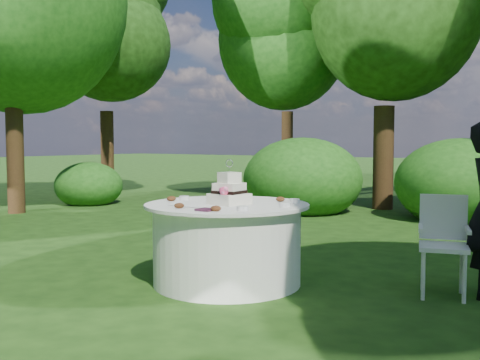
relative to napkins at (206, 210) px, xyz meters
The scene contains 8 objects.
ground 0.97m from the napkins, 107.19° to the left, with size 80.00×80.00×0.00m, color #18360E.
napkins is the anchor object (origin of this frame).
feather_plume 0.33m from the napkins, 157.80° to the left, with size 0.48×0.07×0.01m, color white.
table 0.69m from the napkins, 107.19° to the left, with size 1.56×1.56×0.77m.
cake 0.54m from the napkins, 103.06° to the left, with size 0.36×0.36×0.42m.
chair 2.11m from the napkins, 38.45° to the left, with size 0.51×0.50×0.88m.
votives 0.67m from the napkins, 93.40° to the left, with size 1.24×0.91×0.04m.
petal_cups 0.41m from the napkins, 119.19° to the left, with size 1.01×1.07×0.05m.
Camera 1 is at (3.07, -4.32, 1.36)m, focal length 42.00 mm.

